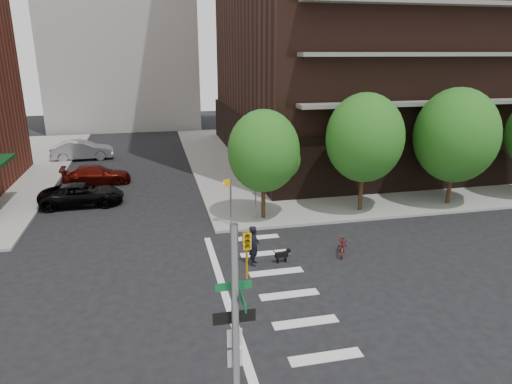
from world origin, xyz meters
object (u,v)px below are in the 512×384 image
parked_car_silver (82,150)px  scooter (343,245)px  traffic_signal (238,375)px  dog_walker (254,245)px  parked_car_black (82,195)px  parked_car_maroon (96,175)px

parked_car_silver → scooter: (14.81, -23.90, -0.41)m
traffic_signal → dog_walker: (2.70, 10.48, -1.77)m
parked_car_black → dog_walker: (8.73, -10.60, 0.23)m
parked_car_black → parked_car_silver: parked_car_silver is taller
scooter → dog_walker: dog_walker is taller
parked_car_black → scooter: (13.13, -10.42, -0.24)m
dog_walker → scooter: bearing=-66.2°
parked_car_black → parked_car_maroon: parked_car_black is taller
traffic_signal → parked_car_silver: size_ratio=1.13×
parked_car_silver → scooter: 28.12m
parked_car_maroon → parked_car_black: bearing=172.6°
scooter → traffic_signal: bearing=-98.8°
traffic_signal → parked_car_black: bearing=106.0°
parked_car_black → dog_walker: size_ratio=2.71×
dog_walker → parked_car_black: bearing=60.9°
parked_car_black → parked_car_maroon: (0.37, 4.86, -0.00)m
parked_car_silver → traffic_signal: bearing=-171.6°
dog_walker → traffic_signal: bearing=-173.0°
parked_car_maroon → scooter: parked_car_maroon is taller
traffic_signal → parked_car_maroon: traffic_signal is taller
parked_car_maroon → traffic_signal: bearing=-170.7°
traffic_signal → parked_car_silver: traffic_signal is taller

